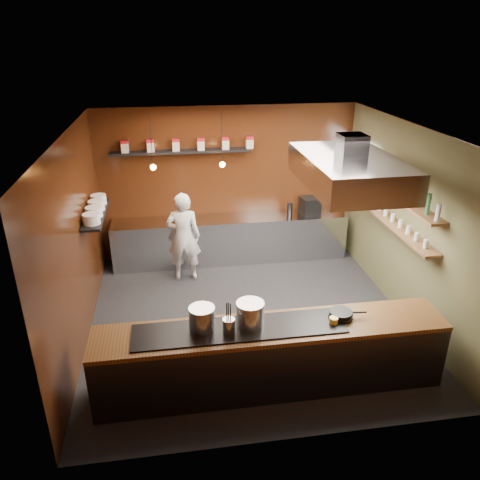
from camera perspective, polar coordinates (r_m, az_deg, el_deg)
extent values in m
plane|color=black|center=(7.67, 1.11, -9.46)|extent=(5.00, 5.00, 0.00)
plane|color=black|center=(9.28, -1.47, 6.90)|extent=(5.00, 0.00, 5.00)
plane|color=black|center=(7.00, -19.38, -0.39)|extent=(0.00, 5.00, 5.00)
plane|color=brown|center=(7.77, 19.70, 1.95)|extent=(0.00, 5.00, 5.00)
plane|color=silver|center=(6.52, 1.32, 13.11)|extent=(5.00, 5.00, 0.00)
plane|color=white|center=(9.07, 14.90, 8.32)|extent=(0.00, 1.00, 1.00)
cube|color=silver|center=(9.35, -1.14, 0.15)|extent=(4.60, 0.65, 0.90)
cube|color=#38383D|center=(6.15, 3.77, -14.24)|extent=(4.40, 0.70, 0.86)
cube|color=brown|center=(5.88, 3.89, -10.71)|extent=(4.40, 0.72, 0.06)
cube|color=black|center=(5.79, -0.03, -10.76)|extent=(2.60, 0.55, 0.02)
cube|color=black|center=(8.90, -7.26, 10.63)|extent=(2.60, 0.26, 0.04)
cube|color=black|center=(7.87, -17.16, 2.99)|extent=(0.30, 1.40, 0.04)
cube|color=brown|center=(7.81, 18.10, 5.58)|extent=(0.26, 2.80, 0.04)
cube|color=brown|center=(7.96, 17.67, 2.38)|extent=(0.26, 2.80, 0.04)
cube|color=#38383D|center=(6.53, 13.48, 11.14)|extent=(0.35, 0.35, 0.30)
cube|color=silver|center=(6.61, 13.19, 8.19)|extent=(1.20, 2.00, 0.40)
cube|color=white|center=(6.67, 13.02, 6.46)|extent=(1.00, 1.80, 0.02)
cylinder|color=black|center=(8.18, -10.78, 11.74)|extent=(0.01, 0.01, 0.90)
sphere|color=orange|center=(8.28, -10.54, 8.70)|extent=(0.10, 0.10, 0.10)
cylinder|color=black|center=(8.23, -2.22, 12.21)|extent=(0.01, 0.01, 0.90)
sphere|color=orange|center=(8.33, -2.17, 9.18)|extent=(0.10, 0.10, 0.10)
cube|color=beige|center=(8.91, -13.84, 10.84)|extent=(0.13, 0.13, 0.17)
cube|color=#AE151D|center=(8.88, -13.91, 11.53)|extent=(0.13, 0.13, 0.05)
cube|color=beige|center=(8.88, -10.84, 11.07)|extent=(0.13, 0.13, 0.17)
cube|color=#AE151D|center=(8.85, -10.89, 11.76)|extent=(0.13, 0.13, 0.05)
cube|color=beige|center=(8.87, -7.82, 11.26)|extent=(0.13, 0.13, 0.17)
cube|color=#AE151D|center=(8.85, -7.86, 11.96)|extent=(0.13, 0.13, 0.05)
cube|color=beige|center=(8.89, -4.80, 11.43)|extent=(0.13, 0.13, 0.17)
cube|color=#AE151D|center=(8.87, -4.82, 12.12)|extent=(0.14, 0.13, 0.05)
cube|color=beige|center=(8.94, -1.80, 11.56)|extent=(0.13, 0.13, 0.17)
cube|color=#AE151D|center=(8.91, -1.81, 12.25)|extent=(0.14, 0.13, 0.05)
cube|color=beige|center=(9.00, 1.17, 11.66)|extent=(0.13, 0.13, 0.17)
cube|color=#AE151D|center=(8.98, 1.18, 12.34)|extent=(0.14, 0.13, 0.05)
cylinder|color=white|center=(7.42, -17.67, 2.48)|extent=(0.26, 0.26, 0.16)
cylinder|color=white|center=(7.70, -17.38, 3.29)|extent=(0.26, 0.26, 0.16)
cylinder|color=white|center=(7.98, -17.11, 4.04)|extent=(0.26, 0.26, 0.16)
cylinder|color=white|center=(8.26, -16.86, 4.75)|extent=(0.26, 0.26, 0.16)
cylinder|color=silver|center=(6.70, 23.00, 3.11)|extent=(0.06, 0.06, 0.24)
cylinder|color=#2D5933|center=(6.90, 21.93, 3.89)|extent=(0.06, 0.06, 0.24)
cylinder|color=#8C601E|center=(7.11, 20.92, 4.62)|extent=(0.06, 0.06, 0.24)
cylinder|color=silver|center=(7.33, 19.97, 5.31)|extent=(0.06, 0.06, 0.24)
cylinder|color=#2D5933|center=(7.55, 19.08, 5.95)|extent=(0.06, 0.06, 0.24)
cylinder|color=#8C601E|center=(7.77, 18.23, 6.56)|extent=(0.06, 0.06, 0.24)
cylinder|color=silver|center=(7.99, 17.42, 7.13)|extent=(0.06, 0.06, 0.24)
cylinder|color=#2D5933|center=(8.21, 16.66, 7.67)|extent=(0.06, 0.06, 0.24)
cylinder|color=#8C601E|center=(8.44, 15.94, 8.18)|extent=(0.06, 0.06, 0.24)
cylinder|color=silver|center=(8.67, 15.25, 8.67)|extent=(0.06, 0.06, 0.24)
cylinder|color=#2D5933|center=(8.90, 14.60, 9.12)|extent=(0.06, 0.06, 0.24)
cylinder|color=silver|center=(7.00, 21.71, -0.45)|extent=(0.07, 0.07, 0.13)
cylinder|color=silver|center=(7.20, 20.74, 0.38)|extent=(0.07, 0.07, 0.13)
cylinder|color=silver|center=(7.41, 19.82, 1.16)|extent=(0.07, 0.07, 0.13)
cylinder|color=silver|center=(7.61, 18.96, 1.91)|extent=(0.07, 0.07, 0.13)
cylinder|color=silver|center=(7.82, 18.14, 2.61)|extent=(0.07, 0.07, 0.13)
cylinder|color=silver|center=(8.04, 17.36, 3.28)|extent=(0.07, 0.07, 0.13)
cylinder|color=silver|center=(8.25, 16.62, 3.91)|extent=(0.07, 0.07, 0.13)
cylinder|color=silver|center=(8.47, 15.92, 4.50)|extent=(0.07, 0.07, 0.13)
cylinder|color=silver|center=(8.69, 15.25, 5.07)|extent=(0.07, 0.07, 0.13)
cylinder|color=silver|center=(8.91, 14.61, 5.61)|extent=(0.07, 0.07, 0.13)
cylinder|color=#B9BCC1|center=(5.69, -4.65, -9.56)|extent=(0.34, 0.34, 0.31)
cylinder|color=silver|center=(5.74, 1.25, -9.04)|extent=(0.43, 0.43, 0.32)
cylinder|color=silver|center=(5.65, -1.38, -10.42)|extent=(0.18, 0.18, 0.19)
cylinder|color=black|center=(6.12, 12.18, -8.96)|extent=(0.31, 0.31, 0.04)
cylinder|color=black|center=(6.10, 12.21, -8.65)|extent=(0.29, 0.29, 0.04)
cylinder|color=black|center=(6.16, 14.36, -8.54)|extent=(0.18, 0.05, 0.02)
cylinder|color=yellow|center=(5.97, 11.34, -9.66)|extent=(0.14, 0.14, 0.10)
cube|color=black|center=(9.39, 8.51, 4.12)|extent=(0.40, 0.38, 0.35)
imported|color=silver|center=(8.53, -6.89, 0.38)|extent=(0.64, 0.45, 1.68)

